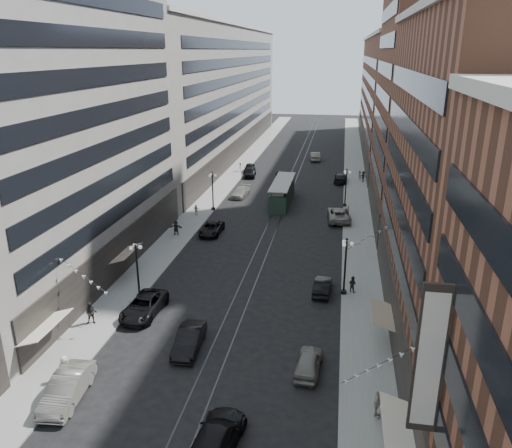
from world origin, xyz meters
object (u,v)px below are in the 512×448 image
Objects in this scene: car_1 at (67,388)px; pedestrian_8 at (347,210)px; pedestrian_5 at (176,228)px; car_7 at (212,228)px; pedestrian_7 at (352,284)px; streetcar at (282,193)px; car_12 at (341,178)px; pedestrian_2 at (91,313)px; car_13 at (280,175)px; lamppost_se_mid at (346,186)px; pedestrian_4 at (377,403)px; car_extra_0 at (250,172)px; car_5 at (189,340)px; pedestrian_1 at (65,368)px; car_6 at (216,439)px; pedestrian_extra_0 at (360,175)px; lamppost_sw_far at (137,268)px; lamppost_sw_mid at (213,190)px; car_4 at (308,362)px; car_2 at (144,306)px; pedestrian_extra_1 at (241,167)px; car_10 at (322,286)px; car_14 at (315,156)px; pedestrian_9 at (363,176)px; car_8 at (241,192)px; lamppost_se_far at (345,264)px; car_11 at (339,214)px; car_9 at (249,168)px.

pedestrian_8 is (17.90, 41.11, 0.11)m from car_1.
car_1 is 2.96× the size of pedestrian_5.
car_7 is 21.59m from pedestrian_7.
car_12 is (8.40, 14.04, -0.77)m from streetcar.
pedestrian_2 is 0.48× the size of car_13.
lamppost_se_mid is at bearing -58.63° from car_13.
lamppost_se_mid is 49.30m from car_1.
pedestrian_4 is 0.40× the size of car_extra_0.
lamppost_se_mid reaches higher than car_1.
car_5 is at bearing -95.66° from car_13.
car_13 is 2.36× the size of pedestrian_8.
car_5 is 2.67× the size of pedestrian_1.
pedestrian_extra_0 is at bearing -93.09° from car_6.
car_6 is (11.40, -16.65, -2.25)m from lamppost_sw_far.
car_12 is at bearing -10.43° from car_extra_0.
car_4 is (16.00, -35.29, -2.35)m from lamppost_sw_mid.
car_4 is (14.51, -5.69, -0.06)m from car_2.
pedestrian_extra_1 reaches higher than car_2.
car_10 is at bearing -173.80° from pedestrian_extra_1.
lamppost_se_mid is 3.25× the size of pedestrian_extra_1.
car_14 reaches higher than pedestrian_extra_0.
lamppost_sw_mid reaches higher than pedestrian_9.
pedestrian_extra_0 is (1.73, 44.23, -0.02)m from pedestrian_7.
pedestrian_1 is 25.72m from pedestrian_7.
car_8 is at bearing 89.49° from car_7.
lamppost_sw_mid is 2.86× the size of pedestrian_2.
streetcar is 2.51× the size of car_extra_0.
car_6 is 1.22× the size of car_extra_0.
lamppost_se_far is at bearing -56.39° from car_8.
lamppost_sw_mid is at bearing -61.61° from car_4.
car_10 is at bearing -87.94° from car_4.
streetcar reaches higher than pedestrian_9.
car_4 is 0.91× the size of car_extra_0.
car_8 is (-4.48, 41.77, -0.08)m from car_5.
car_7 is at bearing 21.74° from car_11.
car_11 is 27.27m from car_extra_0.
car_4 is at bearing -93.41° from lamppost_se_mid.
car_12 is at bearing 59.11° from streetcar.
pedestrian_7 is (1.57, -21.08, 0.06)m from car_11.
lamppost_sw_far is at bearing -97.84° from car_extra_0.
car_6 is at bearing -52.30° from car_2.
pedestrian_5 is at bearing 148.73° from lamppost_se_far.
car_1 reaches higher than car_4.
car_2 is 34.33m from pedestrian_8.
pedestrian_2 is at bearing 71.73° from car_14.
lamppost_se_far is 2.86× the size of pedestrian_2.
car_10 is (15.62, -46.92, -0.11)m from car_9.
lamppost_sw_mid is at bearing 168.17° from pedestrian_extra_1.
car_extra_0 is (-16.86, 43.63, -2.28)m from lamppost_se_far.
lamppost_sw_far is 0.94× the size of car_6.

